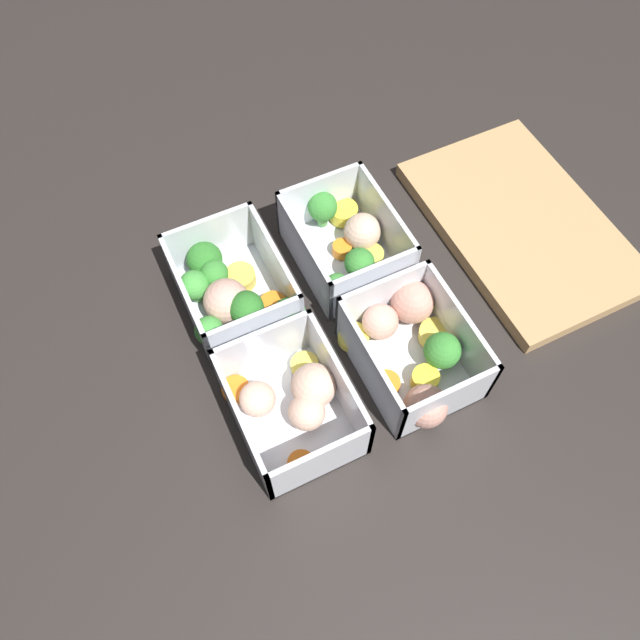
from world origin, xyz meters
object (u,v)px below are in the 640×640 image
object	(u,v)px
container_near_right	(294,401)
container_far_left	(347,241)
container_near_left	(231,293)
container_far_right	(413,347)

from	to	relation	value
container_near_right	container_far_left	xyz separation A→B (m)	(-0.15, 0.13, 0.00)
container_near_left	container_far_left	world-z (taller)	same
container_near_right	container_far_right	bearing A→B (deg)	90.33
container_near_left	container_far_right	distance (m)	0.20
container_far_right	container_near_left	bearing A→B (deg)	-134.47
container_near_left	container_far_left	bearing A→B (deg)	93.07
container_near_left	container_far_right	size ratio (longest dim) A/B	0.85
container_far_right	container_near_right	bearing A→B (deg)	-89.67
container_far_left	container_far_right	world-z (taller)	same
container_near_right	container_far_right	world-z (taller)	same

